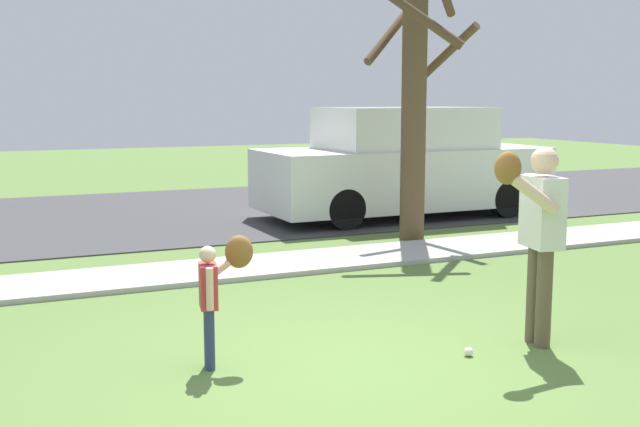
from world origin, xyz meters
name	(u,v)px	position (x,y,z in m)	size (l,w,h in m)	color
ground_plane	(209,275)	(0.00, 3.50, 0.00)	(48.00, 48.00, 0.00)	#567538
sidewalk_strip	(206,271)	(0.00, 3.60, 0.03)	(36.00, 1.20, 0.06)	#A3A39E
road_surface	(126,216)	(0.00, 8.60, 0.01)	(36.00, 6.80, 0.02)	#38383A
person_adult	(538,225)	(1.74, -0.19, 1.03)	(0.76, 0.58, 1.67)	brown
person_child	(218,283)	(-0.82, 0.40, 0.66)	(0.49, 0.35, 1.00)	navy
baseball	(468,352)	(1.07, -0.22, 0.04)	(0.07, 0.07, 0.07)	white
street_tree_near	(415,90)	(3.42, 4.59, 2.17)	(1.84, 1.87, 4.02)	brown
parked_van_white	(403,165)	(4.40, 6.55, 0.90)	(5.00, 1.95, 1.88)	silver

